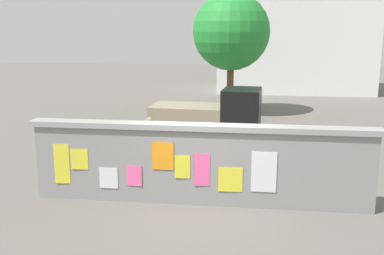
# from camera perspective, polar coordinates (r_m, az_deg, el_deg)

# --- Properties ---
(ground) EXTENTS (60.00, 60.00, 0.00)m
(ground) POSITION_cam_1_polar(r_m,az_deg,el_deg) (17.78, 3.95, 0.15)
(ground) COLOR #605B56
(poster_wall) EXTENTS (7.54, 0.42, 1.78)m
(poster_wall) POSITION_cam_1_polar(r_m,az_deg,el_deg) (9.83, 0.99, -4.53)
(poster_wall) COLOR gray
(poster_wall) RESTS_ON ground
(auto_rickshaw_truck) EXTENTS (3.70, 1.76, 1.85)m
(auto_rickshaw_truck) POSITION_cam_1_polar(r_m,az_deg,el_deg) (15.04, 2.47, 1.39)
(auto_rickshaw_truck) COLOR black
(auto_rickshaw_truck) RESTS_ON ground
(motorcycle) EXTENTS (1.88, 0.66, 0.87)m
(motorcycle) POSITION_cam_1_polar(r_m,az_deg,el_deg) (11.91, 13.17, -4.07)
(motorcycle) COLOR black
(motorcycle) RESTS_ON ground
(bicycle_near) EXTENTS (1.71, 0.44, 0.95)m
(bicycle_near) POSITION_cam_1_polar(r_m,az_deg,el_deg) (13.06, -9.41, -2.89)
(bicycle_near) COLOR black
(bicycle_near) RESTS_ON ground
(person_walking) EXTENTS (0.34, 0.34, 1.62)m
(person_walking) POSITION_cam_1_polar(r_m,az_deg,el_deg) (11.39, -5.34, -1.83)
(person_walking) COLOR #D83F72
(person_walking) RESTS_ON ground
(tree_roadside) EXTENTS (3.35, 3.35, 5.29)m
(tree_roadside) POSITION_cam_1_polar(r_m,az_deg,el_deg) (20.06, 4.95, 11.90)
(tree_roadside) COLOR brown
(tree_roadside) RESTS_ON ground
(building_background) EXTENTS (9.25, 4.60, 6.32)m
(building_background) POSITION_cam_1_polar(r_m,az_deg,el_deg) (28.20, 12.80, 10.95)
(building_background) COLOR silver
(building_background) RESTS_ON ground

